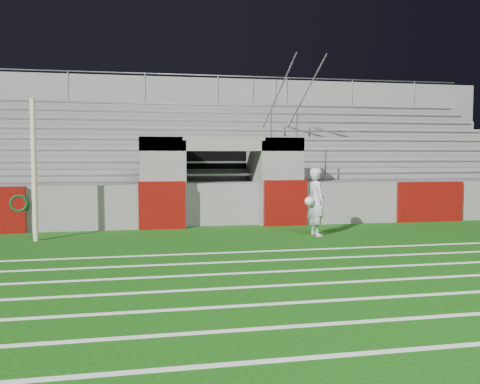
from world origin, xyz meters
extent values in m
plane|color=#11460B|center=(0.00, 0.00, 0.00)|extent=(90.00, 90.00, 0.00)
cylinder|color=beige|center=(-4.94, 1.53, 1.72)|extent=(0.13, 0.13, 3.43)
cube|color=white|center=(0.00, -7.00, 0.01)|extent=(28.00, 0.09, 0.01)
cube|color=white|center=(0.00, -6.00, 0.01)|extent=(28.00, 0.09, 0.01)
cube|color=white|center=(0.00, -5.00, 0.01)|extent=(28.00, 0.09, 0.01)
cube|color=white|center=(0.00, -4.00, 0.01)|extent=(28.00, 0.09, 0.01)
cube|color=white|center=(0.00, -3.00, 0.01)|extent=(28.00, 0.09, 0.01)
cube|color=white|center=(0.00, -2.00, 0.01)|extent=(28.00, 0.09, 0.01)
cube|color=white|center=(0.00, -1.00, 0.01)|extent=(28.00, 0.09, 0.01)
cube|color=slate|center=(7.70, 3.17, 0.62)|extent=(10.60, 0.35, 1.25)
cube|color=slate|center=(-1.80, 3.50, 1.30)|extent=(1.20, 1.00, 2.60)
cube|color=slate|center=(1.80, 3.50, 1.30)|extent=(1.20, 1.00, 2.60)
cube|color=black|center=(0.00, 5.20, 1.25)|extent=(2.60, 0.20, 2.50)
cube|color=slate|center=(-1.15, 4.10, 1.25)|extent=(0.10, 2.20, 2.50)
cube|color=slate|center=(1.15, 4.10, 1.25)|extent=(0.10, 2.20, 2.50)
cube|color=slate|center=(0.00, 3.50, 2.40)|extent=(4.80, 1.00, 0.40)
cube|color=slate|center=(0.00, 7.35, 1.15)|extent=(26.00, 8.00, 0.20)
cube|color=slate|center=(0.00, 7.35, 0.53)|extent=(26.00, 8.00, 1.05)
cube|color=#530A07|center=(-1.80, 2.94, 0.68)|extent=(1.30, 0.15, 1.35)
cube|color=#530A07|center=(1.80, 2.94, 0.68)|extent=(1.30, 0.15, 1.35)
cube|color=#530A07|center=(6.50, 2.94, 0.62)|extent=(2.20, 0.15, 1.25)
cube|color=#909498|center=(0.00, 4.43, 1.47)|extent=(23.00, 0.28, 0.06)
cube|color=slate|center=(0.00, 5.28, 1.44)|extent=(24.00, 0.75, 0.38)
cube|color=#909498|center=(0.00, 5.18, 1.85)|extent=(23.00, 0.28, 0.06)
cube|color=slate|center=(0.00, 6.03, 1.63)|extent=(24.00, 0.75, 0.76)
cube|color=#909498|center=(0.00, 5.93, 2.23)|extent=(23.00, 0.28, 0.06)
cube|color=slate|center=(0.00, 6.78, 1.82)|extent=(24.00, 0.75, 1.14)
cube|color=#909498|center=(0.00, 6.68, 2.61)|extent=(23.00, 0.28, 0.06)
cube|color=slate|center=(0.00, 7.53, 2.01)|extent=(24.00, 0.75, 1.52)
cube|color=#909498|center=(0.00, 7.43, 2.99)|extent=(23.00, 0.28, 0.06)
cube|color=slate|center=(0.00, 8.28, 2.20)|extent=(24.00, 0.75, 1.90)
cube|color=#909498|center=(0.00, 8.18, 3.37)|extent=(23.00, 0.28, 0.06)
cube|color=slate|center=(0.00, 9.03, 2.39)|extent=(24.00, 0.75, 2.28)
cube|color=#909498|center=(0.00, 8.93, 3.75)|extent=(23.00, 0.28, 0.06)
cube|color=slate|center=(0.00, 9.78, 2.58)|extent=(24.00, 0.75, 2.66)
cube|color=#909498|center=(0.00, 9.68, 4.13)|extent=(23.00, 0.28, 0.06)
cube|color=slate|center=(0.00, 10.45, 2.65)|extent=(26.00, 0.60, 5.29)
cylinder|color=#A5A8AD|center=(2.50, 4.15, 1.75)|extent=(0.05, 0.05, 1.00)
cylinder|color=#A5A8AD|center=(2.50, 7.15, 3.27)|extent=(0.05, 0.05, 1.00)
cylinder|color=#A5A8AD|center=(2.50, 10.15, 4.79)|extent=(0.05, 0.05, 1.00)
cylinder|color=#A5A8AD|center=(2.50, 7.15, 3.77)|extent=(0.05, 6.02, 3.08)
cylinder|color=#A5A8AD|center=(3.50, 4.15, 1.75)|extent=(0.05, 0.05, 1.00)
cylinder|color=#A5A8AD|center=(3.50, 7.15, 3.27)|extent=(0.05, 0.05, 1.00)
cylinder|color=#A5A8AD|center=(3.50, 10.15, 4.79)|extent=(0.05, 0.05, 1.00)
cylinder|color=#A5A8AD|center=(3.50, 7.15, 3.77)|extent=(0.05, 6.02, 3.08)
cylinder|color=#A5A8AD|center=(-5.00, 10.15, 4.84)|extent=(0.05, 0.05, 1.10)
cylinder|color=#A5A8AD|center=(-2.00, 10.15, 4.84)|extent=(0.05, 0.05, 1.10)
cylinder|color=#A5A8AD|center=(1.00, 10.15, 4.84)|extent=(0.05, 0.05, 1.10)
cylinder|color=#A5A8AD|center=(4.00, 10.15, 4.84)|extent=(0.05, 0.05, 1.10)
cylinder|color=#A5A8AD|center=(7.00, 10.15, 4.84)|extent=(0.05, 0.05, 1.10)
cylinder|color=#A5A8AD|center=(10.00, 10.15, 4.84)|extent=(0.05, 0.05, 1.10)
cylinder|color=#A5A8AD|center=(0.00, 10.15, 5.39)|extent=(24.00, 0.05, 0.05)
imported|color=#B8BDC3|center=(2.04, 0.94, 0.88)|extent=(0.48, 0.68, 1.76)
sphere|color=white|center=(1.78, 0.78, 0.92)|extent=(0.23, 0.23, 0.23)
torus|color=#0D421E|center=(-5.57, 2.95, 0.77)|extent=(0.54, 0.10, 0.54)
torus|color=#0C3D19|center=(-5.57, 2.90, 0.80)|extent=(0.50, 0.10, 0.50)
camera|label=1|loc=(-2.70, -12.10, 2.09)|focal=40.00mm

